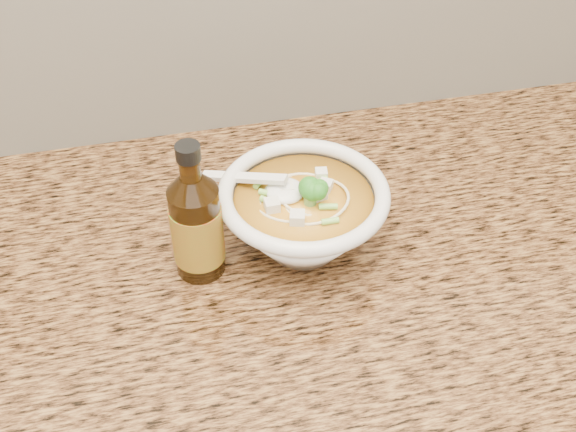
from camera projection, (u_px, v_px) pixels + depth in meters
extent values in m
cube|color=olive|center=(222.00, 280.00, 0.93)|extent=(4.00, 0.68, 0.04)
cylinder|color=white|center=(303.00, 242.00, 0.95)|extent=(0.09, 0.09, 0.01)
torus|color=white|center=(304.00, 194.00, 0.89)|extent=(0.22, 0.22, 0.02)
torus|color=beige|center=(320.00, 205.00, 0.89)|extent=(0.09, 0.09, 0.00)
torus|color=beige|center=(307.00, 192.00, 0.91)|extent=(0.08, 0.08, 0.00)
torus|color=beige|center=(300.00, 197.00, 0.90)|extent=(0.07, 0.07, 0.00)
torus|color=beige|center=(289.00, 202.00, 0.90)|extent=(0.11, 0.11, 0.00)
torus|color=beige|center=(294.00, 213.00, 0.89)|extent=(0.07, 0.07, 0.00)
torus|color=beige|center=(320.00, 205.00, 0.90)|extent=(0.12, 0.12, 0.00)
torus|color=beige|center=(317.00, 213.00, 0.89)|extent=(0.14, 0.14, 0.00)
cube|color=silver|center=(323.00, 196.00, 0.89)|extent=(0.02, 0.02, 0.02)
cube|color=silver|center=(299.00, 183.00, 0.91)|extent=(0.02, 0.02, 0.02)
cube|color=silver|center=(298.00, 176.00, 0.92)|extent=(0.02, 0.02, 0.02)
cube|color=silver|center=(289.00, 219.00, 0.86)|extent=(0.02, 0.02, 0.02)
cube|color=silver|center=(289.00, 180.00, 0.91)|extent=(0.02, 0.02, 0.02)
cube|color=silver|center=(319.00, 201.00, 0.89)|extent=(0.02, 0.02, 0.02)
ellipsoid|color=#196014|center=(310.00, 191.00, 0.88)|extent=(0.04, 0.04, 0.04)
cylinder|color=#8CD150|center=(274.00, 219.00, 0.86)|extent=(0.02, 0.01, 0.01)
cylinder|color=#8CD150|center=(335.00, 194.00, 0.90)|extent=(0.02, 0.02, 0.01)
cylinder|color=#8CD150|center=(318.00, 169.00, 0.93)|extent=(0.02, 0.02, 0.01)
cylinder|color=#8CD150|center=(310.00, 181.00, 0.91)|extent=(0.02, 0.01, 0.01)
cylinder|color=#8CD150|center=(274.00, 198.00, 0.89)|extent=(0.02, 0.02, 0.01)
cylinder|color=#8CD150|center=(262.00, 184.00, 0.91)|extent=(0.02, 0.02, 0.01)
ellipsoid|color=white|center=(285.00, 191.00, 0.90)|extent=(0.05, 0.05, 0.02)
cube|color=white|center=(244.00, 177.00, 0.91)|extent=(0.11, 0.07, 0.03)
cylinder|color=#351E07|center=(197.00, 231.00, 0.88)|extent=(0.08, 0.08, 0.13)
cylinder|color=#351E07|center=(190.00, 168.00, 0.81)|extent=(0.03, 0.03, 0.03)
cylinder|color=black|center=(188.00, 152.00, 0.80)|extent=(0.04, 0.04, 0.02)
cylinder|color=red|center=(197.00, 233.00, 0.88)|extent=(0.08, 0.08, 0.08)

